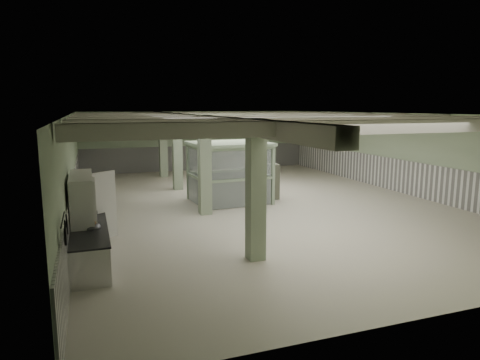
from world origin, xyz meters
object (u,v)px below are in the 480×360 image
object	(u,v)px
guard_booth	(229,161)
filing_cabinet	(272,181)
walkin_cooler	(84,215)
prep_counter	(89,235)

from	to	relation	value
guard_booth	filing_cabinet	distance (m)	2.14
walkin_cooler	filing_cabinet	xyz separation A→B (m)	(7.52, 4.66, -0.28)
prep_counter	guard_booth	size ratio (longest dim) A/B	1.68
guard_booth	filing_cabinet	bearing A→B (deg)	-2.69
prep_counter	filing_cabinet	xyz separation A→B (m)	(7.43, 4.58, 0.28)
guard_booth	prep_counter	bearing A→B (deg)	-143.77
walkin_cooler	guard_booth	bearing A→B (deg)	39.65
walkin_cooler	prep_counter	bearing A→B (deg)	43.24
walkin_cooler	filing_cabinet	distance (m)	8.85
prep_counter	guard_booth	world-z (taller)	guard_booth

